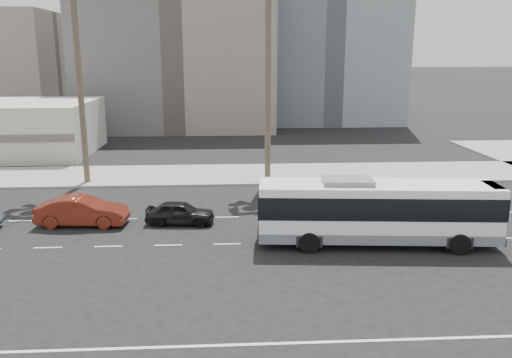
{
  "coord_description": "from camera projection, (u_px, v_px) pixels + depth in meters",
  "views": [
    {
      "loc": [
        -5.99,
        -25.1,
        9.5
      ],
      "look_at": [
        -4.3,
        4.0,
        2.44
      ],
      "focal_mm": 36.51,
      "sensor_mm": 36.0,
      "label": 1
    }
  ],
  "objects": [
    {
      "name": "ground",
      "position": [
        343.0,
        242.0,
        26.93
      ],
      "size": [
        700.0,
        700.0,
        0.0
      ],
      "primitive_type": "plane",
      "color": "black",
      "rests_on": "ground"
    },
    {
      "name": "midrise_gray_center",
      "position": [
        322.0,
        28.0,
        74.77
      ],
      "size": [
        20.0,
        20.0,
        26.0
      ],
      "primitive_type": "cube",
      "color": "slate",
      "rests_on": "ground"
    },
    {
      "name": "car_a",
      "position": [
        180.0,
        213.0,
        29.65
      ],
      "size": [
        1.91,
        4.01,
        1.32
      ],
      "primitive_type": "imported",
      "rotation": [
        0.0,
        0.0,
        1.48
      ],
      "color": "black",
      "rests_on": "ground"
    },
    {
      "name": "sidewalk_north",
      "position": [
        301.0,
        173.0,
        41.95
      ],
      "size": [
        120.0,
        7.0,
        0.15
      ],
      "primitive_type": "cube",
      "color": "gray",
      "rests_on": "ground"
    },
    {
      "name": "highrise_far",
      "position": [
        368.0,
        14.0,
        276.09
      ],
      "size": [
        22.0,
        22.0,
        60.0
      ],
      "primitive_type": "cube",
      "color": "slate",
      "rests_on": "ground"
    },
    {
      "name": "car_b",
      "position": [
        82.0,
        211.0,
        29.37
      ],
      "size": [
        2.09,
        5.14,
        1.66
      ],
      "primitive_type": "imported",
      "rotation": [
        0.0,
        0.0,
        1.5
      ],
      "color": "maroon",
      "rests_on": "ground"
    },
    {
      "name": "midrise_beige_west",
      "position": [
        179.0,
        57.0,
        67.79
      ],
      "size": [
        24.0,
        18.0,
        18.0
      ],
      "primitive_type": "cube",
      "color": "slate",
      "rests_on": "ground"
    },
    {
      "name": "city_bus",
      "position": [
        377.0,
        210.0,
        26.22
      ],
      "size": [
        12.13,
        3.68,
        3.43
      ],
      "rotation": [
        0.0,
        0.0,
        -0.09
      ],
      "color": "white",
      "rests_on": "ground"
    }
  ]
}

